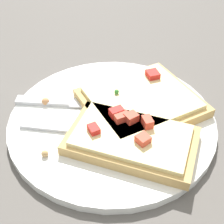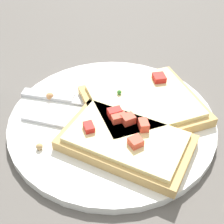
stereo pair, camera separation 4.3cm
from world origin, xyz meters
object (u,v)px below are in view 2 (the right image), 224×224
(pizza_slice_main, at_px, (143,104))
(pizza_slice_corner, at_px, (126,141))
(plate, at_px, (112,120))
(knife, at_px, (79,100))
(fork, at_px, (101,132))

(pizza_slice_main, relative_size, pizza_slice_corner, 1.21)
(plate, relative_size, pizza_slice_corner, 1.71)
(knife, height_order, pizza_slice_main, pizza_slice_main)
(pizza_slice_main, height_order, pizza_slice_corner, same)
(plate, bearing_deg, pizza_slice_main, -35.50)
(knife, bearing_deg, pizza_slice_main, 1.13)
(plate, xyz_separation_m, fork, (-0.03, -0.01, 0.01))
(knife, relative_size, pizza_slice_main, 0.99)
(knife, relative_size, pizza_slice_corner, 1.20)
(plate, xyz_separation_m, pizza_slice_main, (0.04, -0.03, 0.02))
(fork, bearing_deg, plate, 81.16)
(pizza_slice_main, bearing_deg, fork, -160.96)
(plate, distance_m, knife, 0.06)
(pizza_slice_main, distance_m, pizza_slice_corner, 0.08)
(plate, relative_size, pizza_slice_main, 1.41)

